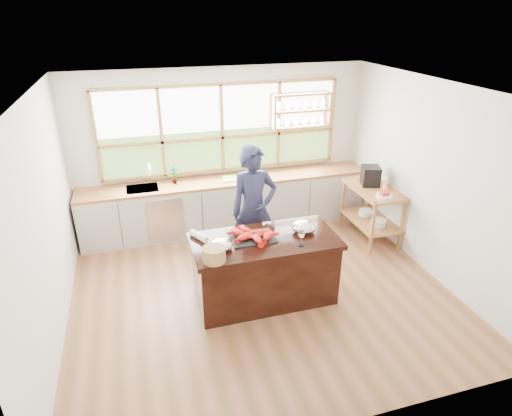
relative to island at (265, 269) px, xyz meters
name	(u,v)px	position (x,y,z in m)	size (l,w,h in m)	color
ground_plane	(260,289)	(0.00, 0.20, -0.45)	(5.00, 5.00, 0.00)	#94573B
room_shell	(251,157)	(0.02, 0.71, 1.30)	(5.02, 4.52, 2.71)	silver
back_counter	(227,203)	(-0.02, 2.14, 0.00)	(4.90, 0.63, 0.90)	beige
right_shelf_unit	(372,205)	(2.19, 1.09, 0.15)	(0.62, 1.10, 0.90)	#A26D30
island	(265,269)	(0.00, 0.00, 0.00)	(1.85, 0.90, 0.90)	black
cook	(254,210)	(0.08, 0.78, 0.48)	(0.68, 0.45, 1.87)	#1E203B
potted_plant	(174,175)	(-0.88, 2.20, 0.59)	(0.16, 0.11, 0.29)	slate
cutting_board	(234,178)	(0.12, 2.14, 0.45)	(0.40, 0.30, 0.01)	#73C449
espresso_machine	(371,176)	(2.19, 1.25, 0.60)	(0.28, 0.30, 0.31)	black
wine_bottle	(385,185)	(2.24, 0.88, 0.57)	(0.06, 0.06, 0.26)	#C6C857
fruit_bowl	(384,195)	(2.14, 0.72, 0.49)	(0.26, 0.26, 0.11)	silver
slate_board	(252,238)	(-0.14, 0.06, 0.45)	(0.55, 0.40, 0.02)	black
lobster_pile	(252,235)	(-0.15, 0.05, 0.50)	(0.55, 0.48, 0.08)	red
mixing_bowl_left	(221,245)	(-0.58, -0.09, 0.50)	(0.27, 0.27, 0.13)	silver
mixing_bowl_right	(304,227)	(0.54, 0.05, 0.51)	(0.31, 0.31, 0.15)	silver
wine_glass	(301,234)	(0.37, -0.28, 0.61)	(0.08, 0.08, 0.22)	silver
wicker_basket	(214,254)	(-0.71, -0.32, 0.53)	(0.27, 0.27, 0.17)	#9E8441
parchment_roll	(199,236)	(-0.80, 0.24, 0.49)	(0.08, 0.08, 0.30)	white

